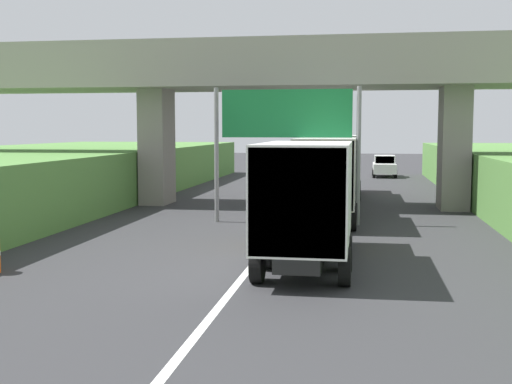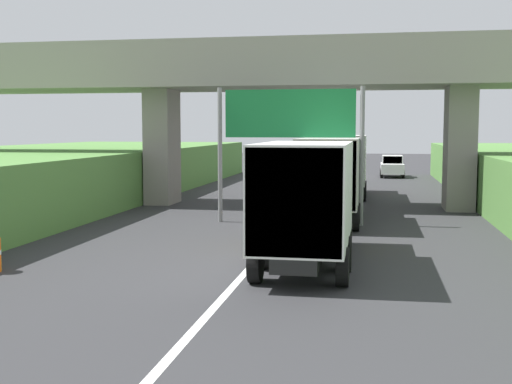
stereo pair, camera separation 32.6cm
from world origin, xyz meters
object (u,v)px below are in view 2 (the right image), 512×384
(overhead_highway_sign, at_px, (290,123))
(truck_silver, at_px, (331,175))
(truck_yellow, at_px, (308,197))
(car_white, at_px, (392,166))
(truck_red, at_px, (345,162))

(overhead_highway_sign, relative_size, truck_silver, 0.81)
(truck_yellow, bearing_deg, car_white, 84.65)
(truck_yellow, bearing_deg, overhead_highway_sign, 100.99)
(overhead_highway_sign, distance_m, truck_red, 11.33)
(overhead_highway_sign, height_order, truck_red, overhead_highway_sign)
(truck_yellow, distance_m, truck_red, 18.92)
(truck_yellow, bearing_deg, truck_red, 89.41)
(truck_silver, height_order, car_white, truck_silver)
(truck_yellow, xyz_separation_m, truck_silver, (0.07, 8.68, 0.00))
(overhead_highway_sign, xyz_separation_m, truck_silver, (1.61, 0.75, -2.11))
(overhead_highway_sign, distance_m, truck_silver, 2.76)
(truck_red, relative_size, car_white, 1.78)
(truck_red, bearing_deg, truck_yellow, -90.59)
(truck_silver, distance_m, car_white, 26.14)
(overhead_highway_sign, relative_size, truck_yellow, 0.81)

